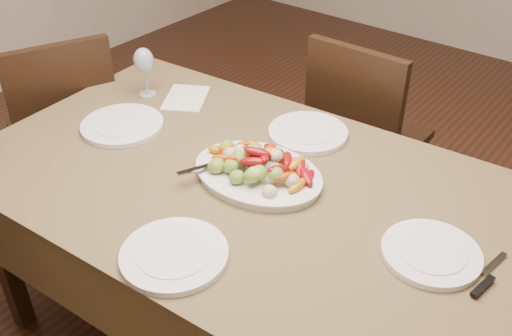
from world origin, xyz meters
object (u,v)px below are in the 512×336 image
object	(u,v)px
plate_far	(308,133)
wine_glass	(145,71)
plate_right	(431,254)
serving_platter	(258,175)
plate_near	(174,255)
dining_table	(256,274)
plate_left	(122,125)
chair_left	(64,131)
chair_far	(369,137)

from	to	relation	value
plate_far	wine_glass	world-z (taller)	wine_glass
plate_right	wine_glass	size ratio (longest dim) A/B	1.25
serving_platter	plate_near	size ratio (longest dim) A/B	1.44
serving_platter	wine_glass	world-z (taller)	wine_glass
plate_near	dining_table	bearing A→B (deg)	94.78
plate_left	wine_glass	size ratio (longest dim) A/B	1.41
chair_left	plate_left	distance (m)	0.66
dining_table	wine_glass	world-z (taller)	wine_glass
dining_table	wine_glass	bearing A→B (deg)	164.15
plate_near	wine_glass	distance (m)	0.93
chair_far	plate_left	xyz separation A→B (m)	(-0.51, -0.91, 0.29)
plate_near	chair_far	bearing A→B (deg)	94.51
plate_left	plate_far	size ratio (longest dim) A/B	1.05
dining_table	plate_left	distance (m)	0.70
plate_left	plate_near	world-z (taller)	same
plate_left	plate_near	xyz separation A→B (m)	(0.61, -0.35, 0.00)
chair_far	plate_left	world-z (taller)	chair_far
chair_left	plate_right	world-z (taller)	chair_left
chair_left	dining_table	bearing A→B (deg)	108.04
chair_left	serving_platter	bearing A→B (deg)	109.39
chair_far	plate_near	bearing A→B (deg)	94.60
plate_far	chair_left	bearing A→B (deg)	-167.10
dining_table	plate_near	bearing A→B (deg)	-85.22
chair_far	plate_right	world-z (taller)	chair_far
chair_far	plate_far	bearing A→B (deg)	93.15
plate_left	plate_right	xyz separation A→B (m)	(1.13, 0.07, 0.00)
serving_platter	plate_near	bearing A→B (deg)	-83.43
serving_platter	wine_glass	xyz separation A→B (m)	(-0.68, 0.17, 0.09)
chair_far	plate_left	size ratio (longest dim) A/B	3.30
chair_far	plate_near	distance (m)	1.30
chair_left	plate_right	distance (m)	1.73
chair_left	wine_glass	xyz separation A→B (m)	(0.47, 0.12, 0.39)
serving_platter	plate_far	xyz separation A→B (m)	(-0.02, 0.31, -0.00)
plate_right	chair_left	bearing A→B (deg)	178.58
chair_left	serving_platter	distance (m)	1.18
plate_left	chair_far	bearing A→B (deg)	60.73
dining_table	plate_left	size ratio (longest dim) A/B	6.38
chair_far	plate_near	size ratio (longest dim) A/B	3.37
plate_right	plate_far	xyz separation A→B (m)	(-0.59, 0.30, 0.00)
chair_far	serving_platter	xyz separation A→B (m)	(0.05, -0.86, 0.30)
plate_right	serving_platter	bearing A→B (deg)	-178.99
chair_left	wine_glass	distance (m)	0.62
chair_far	dining_table	bearing A→B (deg)	94.49
plate_right	plate_near	world-z (taller)	same
chair_left	wine_glass	world-z (taller)	wine_glass
chair_left	wine_glass	size ratio (longest dim) A/B	4.64
dining_table	plate_right	world-z (taller)	plate_right
plate_right	wine_glass	xyz separation A→B (m)	(-1.24, 0.16, 0.09)
plate_left	plate_near	bearing A→B (deg)	-29.89
dining_table	serving_platter	distance (m)	0.39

